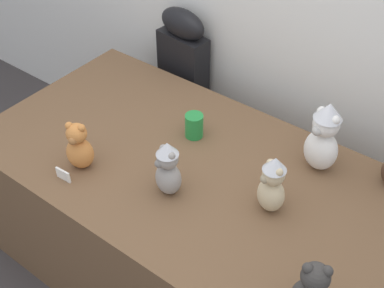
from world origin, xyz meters
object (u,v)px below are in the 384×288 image
instrument_case (184,95)px  teddy_bear_ginger (79,147)px  teddy_bear_snow (323,137)px  teddy_bear_sand (272,184)px  party_cup_green (194,126)px  teddy_bear_ash (168,169)px  display_table (192,225)px

instrument_case → teddy_bear_ginger: (0.17, -0.89, 0.32)m
instrument_case → teddy_bear_snow: size_ratio=3.29×
teddy_bear_ginger → teddy_bear_snow: 0.97m
instrument_case → teddy_bear_sand: 1.15m
teddy_bear_snow → party_cup_green: bearing=-146.3°
teddy_bear_snow → teddy_bear_ash: bearing=-111.8°
display_table → teddy_bear_ash: (0.01, -0.17, 0.49)m
teddy_bear_ash → teddy_bear_snow: 0.62m
instrument_case → teddy_bear_ginger: bearing=-72.3°
teddy_bear_ginger → teddy_bear_ash: bearing=-6.6°
teddy_bear_sand → teddy_bear_ash: teddy_bear_sand is taller
teddy_bear_ginger → teddy_bear_sand: (0.73, 0.26, 0.02)m
teddy_bear_ginger → party_cup_green: bearing=38.2°
teddy_bear_ginger → teddy_bear_snow: (0.77, 0.58, 0.05)m
display_table → teddy_bear_sand: size_ratio=7.40×
display_table → instrument_case: size_ratio=1.78×
teddy_bear_snow → party_cup_green: size_ratio=2.88×
teddy_bear_ash → teddy_bear_sand: bearing=41.7°
teddy_bear_snow → instrument_case: bearing=179.5°
display_table → teddy_bear_snow: bearing=37.2°
teddy_bear_ginger → party_cup_green: 0.50m
teddy_bear_sand → party_cup_green: 0.51m
display_table → teddy_bear_sand: 0.62m
instrument_case → teddy_bear_sand: size_ratio=4.15×
teddy_bear_ginger → teddy_bear_ash: size_ratio=0.90×
teddy_bear_ash → party_cup_green: size_ratio=2.23×
display_table → teddy_bear_sand: bearing=-1.0°
display_table → teddy_bear_snow: (0.41, 0.31, 0.53)m
teddy_bear_snow → display_table: bearing=-124.9°
teddy_bear_sand → party_cup_green: teddy_bear_sand is taller
display_table → instrument_case: instrument_case is taller
teddy_bear_ginger → teddy_bear_sand: size_ratio=0.88×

